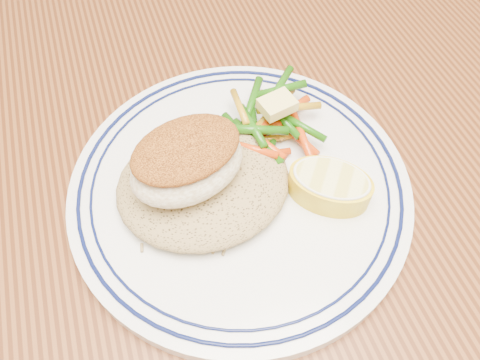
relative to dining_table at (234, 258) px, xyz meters
name	(u,v)px	position (x,y,z in m)	size (l,w,h in m)	color
dining_table	(234,258)	(0.00, 0.00, 0.00)	(1.50, 0.90, 0.75)	#49220E
plate	(240,187)	(0.01, 0.01, 0.11)	(0.28, 0.28, 0.02)	white
rice_pilaf	(203,181)	(-0.02, 0.02, 0.13)	(0.14, 0.12, 0.03)	olive
fish_fillet	(187,161)	(-0.03, 0.02, 0.16)	(0.10, 0.08, 0.05)	#F6EBCB
vegetable_pile	(269,124)	(0.05, 0.05, 0.13)	(0.10, 0.11, 0.03)	#C63909
butter_pat	(277,105)	(0.06, 0.06, 0.15)	(0.03, 0.02, 0.01)	#F1DE76
lemon_wedge	(330,185)	(0.07, -0.02, 0.13)	(0.09, 0.09, 0.03)	yellow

